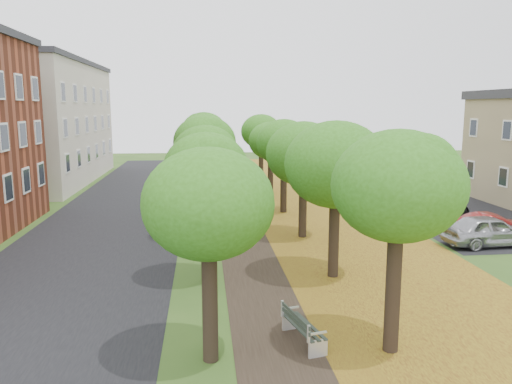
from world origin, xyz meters
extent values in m
plane|color=#2D4C19|center=(0.00, 0.00, 0.00)|extent=(120.00, 120.00, 0.00)
cube|color=black|center=(-7.50, 15.00, 0.00)|extent=(8.00, 70.00, 0.01)
cube|color=black|center=(0.00, 15.00, 0.00)|extent=(3.20, 70.00, 0.01)
cube|color=#A1881D|center=(5.00, 15.00, 0.01)|extent=(7.50, 70.00, 0.01)
cube|color=black|center=(13.50, 16.00, 0.00)|extent=(9.00, 16.00, 0.01)
cylinder|color=black|center=(-2.20, 0.00, 1.55)|extent=(0.40, 0.40, 3.09)
ellipsoid|color=#2E6715|center=(-2.20, 0.00, 4.23)|extent=(3.50, 3.50, 2.97)
cylinder|color=black|center=(-2.20, 6.00, 1.55)|extent=(0.40, 0.40, 3.09)
ellipsoid|color=#2E6715|center=(-2.20, 6.00, 4.23)|extent=(3.50, 3.50, 2.97)
cylinder|color=black|center=(-2.20, 12.00, 1.55)|extent=(0.40, 0.40, 3.09)
ellipsoid|color=#2E6715|center=(-2.20, 12.00, 4.23)|extent=(3.50, 3.50, 2.97)
cylinder|color=black|center=(-2.20, 18.00, 1.55)|extent=(0.40, 0.40, 3.09)
ellipsoid|color=#2E6715|center=(-2.20, 18.00, 4.23)|extent=(3.50, 3.50, 2.97)
cylinder|color=black|center=(-2.20, 24.00, 1.55)|extent=(0.40, 0.40, 3.09)
ellipsoid|color=#2E6715|center=(-2.20, 24.00, 4.23)|extent=(3.50, 3.50, 2.97)
cylinder|color=black|center=(-2.20, 30.00, 1.55)|extent=(0.40, 0.40, 3.09)
ellipsoid|color=#2E6715|center=(-2.20, 30.00, 4.23)|extent=(3.50, 3.50, 2.97)
cylinder|color=black|center=(2.60, 0.00, 1.55)|extent=(0.40, 0.40, 3.09)
ellipsoid|color=#2E6715|center=(2.60, 0.00, 4.23)|extent=(3.50, 3.50, 2.97)
cylinder|color=black|center=(2.60, 6.00, 1.55)|extent=(0.40, 0.40, 3.09)
ellipsoid|color=#2E6715|center=(2.60, 6.00, 4.23)|extent=(3.50, 3.50, 2.97)
cylinder|color=black|center=(2.60, 12.00, 1.55)|extent=(0.40, 0.40, 3.09)
ellipsoid|color=#2E6715|center=(2.60, 12.00, 4.23)|extent=(3.50, 3.50, 2.97)
cylinder|color=black|center=(2.60, 18.00, 1.55)|extent=(0.40, 0.40, 3.09)
ellipsoid|color=#2E6715|center=(2.60, 18.00, 4.23)|extent=(3.50, 3.50, 2.97)
cylinder|color=black|center=(2.60, 24.00, 1.55)|extent=(0.40, 0.40, 3.09)
ellipsoid|color=#2E6715|center=(2.60, 24.00, 4.23)|extent=(3.50, 3.50, 2.97)
cylinder|color=black|center=(2.60, 30.00, 1.55)|extent=(0.40, 0.40, 3.09)
ellipsoid|color=#2E6715|center=(2.60, 30.00, 4.23)|extent=(3.50, 3.50, 2.97)
cube|color=beige|center=(-17.00, 33.00, 5.00)|extent=(10.00, 20.00, 10.00)
cube|color=#2D2D33|center=(-17.00, 33.00, 10.20)|extent=(10.30, 20.30, 0.40)
cube|color=#2B362E|center=(0.38, 0.69, 0.48)|extent=(0.93, 1.98, 0.04)
cube|color=#2B362E|center=(0.11, 0.63, 0.77)|extent=(0.49, 1.87, 0.28)
cube|color=silver|center=(0.58, -0.15, 0.24)|extent=(0.53, 0.19, 0.48)
cube|color=silver|center=(0.17, 1.54, 0.24)|extent=(0.53, 0.19, 0.48)
cube|color=silver|center=(0.58, -0.15, 0.67)|extent=(0.48, 0.18, 0.04)
cube|color=silver|center=(0.17, 1.54, 0.67)|extent=(0.48, 0.18, 0.04)
imported|color=#9F9FA4|center=(11.00, 9.44, 0.74)|extent=(4.44, 2.01, 1.48)
imported|color=maroon|center=(11.99, 10.74, 0.61)|extent=(3.89, 2.11, 1.22)
imported|color=#2D2D31|center=(11.00, 15.33, 0.70)|extent=(5.16, 3.31, 1.39)
imported|color=silver|center=(11.87, 20.37, 0.72)|extent=(5.60, 3.69, 1.43)
camera|label=1|loc=(-2.30, -12.03, 6.45)|focal=35.00mm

